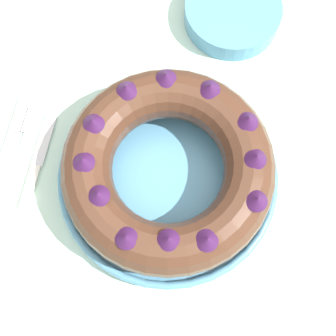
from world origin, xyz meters
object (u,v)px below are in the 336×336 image
serving_dish (168,177)px  cake_knife (36,168)px  fork (24,148)px  side_bowl (232,13)px  bundt_cake (168,168)px  serving_knife (5,161)px

serving_dish → cake_knife: serving_dish is taller
fork → side_bowl: bearing=47.4°
bundt_cake → cake_knife: (-0.22, -0.02, -0.06)m
bundt_cake → fork: size_ratio=1.72×
fork → cake_knife: bearing=-43.3°
bundt_cake → side_bowl: 0.33m
side_bowl → cake_knife: bearing=-128.0°
serving_dish → side_bowl: size_ratio=2.05×
serving_knife → cake_knife: bearing=-2.0°
serving_knife → cake_knife: 0.05m
fork → serving_knife: 0.04m
cake_knife → side_bowl: size_ratio=0.97×
serving_dish → serving_knife: bearing=-175.0°
fork → serving_knife: bearing=-128.7°
fork → serving_knife: size_ratio=0.93×
serving_dish → cake_knife: 0.22m
bundt_cake → side_bowl: (0.05, 0.32, -0.05)m
fork → cake_knife: (0.03, -0.03, 0.00)m
serving_dish → side_bowl: (0.05, 0.32, 0.01)m
side_bowl → serving_knife: bearing=-133.2°
fork → side_bowl: (0.30, 0.32, 0.02)m
serving_dish → side_bowl: 0.33m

